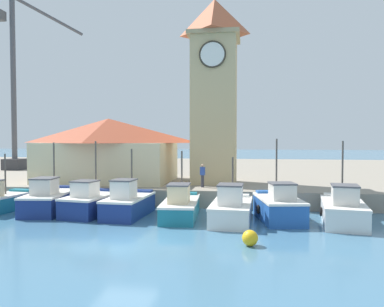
# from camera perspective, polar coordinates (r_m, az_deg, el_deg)

# --- Properties ---
(ground_plane) EXTENTS (300.00, 300.00, 0.00)m
(ground_plane) POSITION_cam_1_polar(r_m,az_deg,el_deg) (16.86, -10.11, -13.34)
(ground_plane) COLOR teal
(quay_wharf) EXTENTS (120.00, 40.00, 1.15)m
(quay_wharf) POSITION_cam_1_polar(r_m,az_deg,el_deg) (44.44, 1.64, -2.88)
(quay_wharf) COLOR gray
(quay_wharf) RESTS_ON ground
(fishing_boat_left_outer) EXTENTS (2.70, 5.21, 4.30)m
(fishing_boat_left_outer) POSITION_cam_1_polar(r_m,az_deg,el_deg) (24.91, -20.80, -6.58)
(fishing_boat_left_outer) COLOR navy
(fishing_boat_left_outer) RESTS_ON ground
(fishing_boat_left_inner) EXTENTS (2.62, 4.36, 4.39)m
(fishing_boat_left_inner) POSITION_cam_1_polar(r_m,az_deg,el_deg) (23.28, -15.10, -7.17)
(fishing_boat_left_inner) COLOR navy
(fishing_boat_left_inner) RESTS_ON ground
(fishing_boat_mid_left) EXTENTS (2.19, 4.45, 3.93)m
(fishing_boat_mid_left) POSITION_cam_1_polar(r_m,az_deg,el_deg) (22.31, -9.69, -7.50)
(fishing_boat_mid_left) COLOR navy
(fishing_boat_mid_left) RESTS_ON ground
(fishing_boat_center) EXTENTS (2.21, 5.11, 3.81)m
(fishing_boat_center) POSITION_cam_1_polar(r_m,az_deg,el_deg) (21.63, -1.77, -7.99)
(fishing_boat_center) COLOR #196B7F
(fishing_boat_center) RESTS_ON ground
(fishing_boat_mid_right) EXTENTS (2.31, 4.84, 3.50)m
(fishing_boat_mid_right) POSITION_cam_1_polar(r_m,az_deg,el_deg) (20.70, 6.03, -8.36)
(fishing_boat_mid_right) COLOR silver
(fishing_boat_mid_right) RESTS_ON ground
(fishing_boat_right_inner) EXTENTS (2.79, 4.56, 4.53)m
(fishing_boat_right_inner) POSITION_cam_1_polar(r_m,az_deg,el_deg) (21.46, 13.07, -7.86)
(fishing_boat_right_inner) COLOR #2356A8
(fishing_boat_right_inner) RESTS_ON ground
(fishing_boat_right_outer) EXTENTS (2.79, 5.14, 4.41)m
(fishing_boat_right_outer) POSITION_cam_1_polar(r_m,az_deg,el_deg) (21.73, 22.03, -7.94)
(fishing_boat_right_outer) COLOR silver
(fishing_boat_right_outer) RESTS_ON ground
(clock_tower) EXTENTS (3.80, 3.80, 15.48)m
(clock_tower) POSITION_cam_1_polar(r_m,az_deg,el_deg) (28.81, 3.44, 10.09)
(clock_tower) COLOR tan
(clock_tower) RESTS_ON quay_wharf
(warehouse_left) EXTENTS (10.35, 7.09, 5.00)m
(warehouse_left) POSITION_cam_1_polar(r_m,az_deg,el_deg) (30.63, -12.60, 0.65)
(warehouse_left) COLOR beige
(warehouse_left) RESTS_ON quay_wharf
(port_crane_near) EXTENTS (6.05, 9.01, 19.20)m
(port_crane_near) POSITION_cam_1_polar(r_m,az_deg,el_deg) (45.67, -25.20, 7.47)
(port_crane_near) COLOR #353539
(port_crane_near) RESTS_ON quay_wharf
(mooring_buoy) EXTENTS (0.68, 0.68, 0.68)m
(mooring_buoy) POSITION_cam_1_polar(r_m,az_deg,el_deg) (16.34, 8.84, -12.60)
(mooring_buoy) COLOR gold
(mooring_buoy) RESTS_ON ground
(dock_worker_near_tower) EXTENTS (0.34, 0.22, 1.62)m
(dock_worker_near_tower) POSITION_cam_1_polar(r_m,az_deg,el_deg) (26.12, 1.61, -3.31)
(dock_worker_near_tower) COLOR #33333D
(dock_worker_near_tower) RESTS_ON quay_wharf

